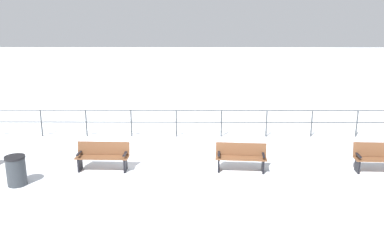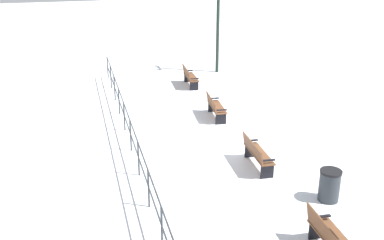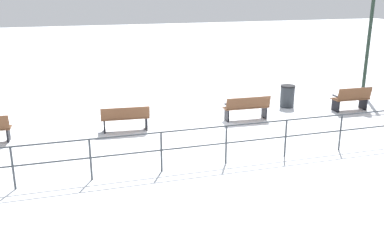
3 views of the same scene
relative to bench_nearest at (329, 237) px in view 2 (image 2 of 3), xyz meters
name	(u,v)px [view 2 (image 2 of 3)]	position (x,y,z in m)	size (l,w,h in m)	color
ground_plane	(236,139)	(0.16, 6.35, -0.47)	(80.00, 80.00, 0.00)	white
bench_nearest	(329,237)	(0.00, 0.00, 0.00)	(0.62, 1.40, 0.92)	brown
bench_second	(257,153)	(0.05, 4.24, 0.00)	(0.54, 1.63, 0.86)	brown
bench_third	(215,107)	(0.08, 8.47, -0.02)	(0.62, 1.58, 0.84)	brown
bench_fourth	(189,76)	(0.14, 12.71, -0.01)	(0.58, 1.60, 0.88)	brown
lamppost_middle	(218,12)	(2.11, 14.76, 2.55)	(0.27, 1.06, 4.75)	#1E2D23
waterfront_railing	(130,130)	(-3.39, 6.35, 0.25)	(0.05, 17.47, 1.07)	#383D42
trash_bin	(329,185)	(1.18, 2.03, -0.03)	(0.56, 0.56, 0.86)	#2D3338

